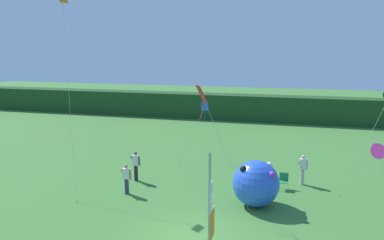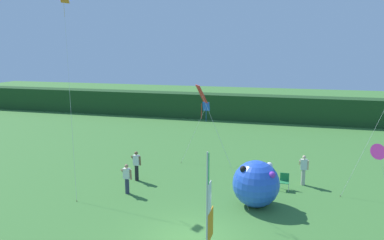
{
  "view_description": "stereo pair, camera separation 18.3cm",
  "coord_description": "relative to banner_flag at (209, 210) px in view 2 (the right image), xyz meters",
  "views": [
    {
      "loc": [
        3.49,
        -13.38,
        7.58
      ],
      "look_at": [
        -0.88,
        3.14,
        4.27
      ],
      "focal_mm": 34.7,
      "sensor_mm": 36.0,
      "label": 1
    },
    {
      "loc": [
        3.67,
        -13.33,
        7.58
      ],
      "look_at": [
        -0.88,
        3.14,
        4.27
      ],
      "focal_mm": 34.7,
      "sensor_mm": 36.0,
      "label": 2
    }
  ],
  "objects": [
    {
      "name": "ground_plane",
      "position": [
        -1.01,
        1.46,
        -2.01
      ],
      "size": [
        120.0,
        120.0,
        0.0
      ],
      "primitive_type": "plane",
      "color": "#3D7533"
    },
    {
      "name": "person_near_banner",
      "position": [
        3.41,
        8.94,
        -1.09
      ],
      "size": [
        0.55,
        0.48,
        1.72
      ],
      "color": "#B7B2A3",
      "rests_on": "ground"
    },
    {
      "name": "banner_flag",
      "position": [
        0.0,
        0.0,
        0.0
      ],
      "size": [
        0.06,
        1.03,
        4.2
      ],
      "color": "#B7B7BC",
      "rests_on": "ground"
    },
    {
      "name": "inflatable_balloon",
      "position": [
        1.12,
        5.36,
        -0.87
      ],
      "size": [
        2.28,
        2.28,
        2.28
      ],
      "color": "blue",
      "rests_on": "ground"
    },
    {
      "name": "person_mid_field",
      "position": [
        -5.6,
        5.15,
        -1.16
      ],
      "size": [
        0.55,
        0.48,
        1.61
      ],
      "color": "#2D334C",
      "rests_on": "ground"
    },
    {
      "name": "kite_red_diamond_2",
      "position": [
        -1.35,
        4.66,
        3.26
      ],
      "size": [
        2.71,
        0.78,
        5.93
      ],
      "color": "brown",
      "rests_on": "ground"
    },
    {
      "name": "folding_chair",
      "position": [
        2.41,
        7.97,
        -1.5
      ],
      "size": [
        0.51,
        0.51,
        0.89
      ],
      "color": "#BCBCC1",
      "rests_on": "ground"
    },
    {
      "name": "kite_magenta_delta_1",
      "position": [
        5.86,
        2.84,
        1.78
      ],
      "size": [
        1.63,
        2.81,
        4.12
      ],
      "color": "brown",
      "rests_on": "ground"
    },
    {
      "name": "distant_treeline",
      "position": [
        -1.01,
        27.57,
        -0.67
      ],
      "size": [
        80.0,
        2.4,
        2.68
      ],
      "primitive_type": "cube",
      "color": "#1E421E",
      "rests_on": "ground"
    },
    {
      "name": "kite_blue_diamond_0",
      "position": [
        -3.11,
        12.33,
        1.46
      ],
      "size": [
        1.64,
        1.47,
        4.02
      ],
      "color": "brown",
      "rests_on": "ground"
    },
    {
      "name": "person_far_left",
      "position": [
        -5.92,
        7.1,
        -1.08
      ],
      "size": [
        0.55,
        0.48,
        1.75
      ],
      "color": "black",
      "rests_on": "ground"
    },
    {
      "name": "kite_orange_diamond_4",
      "position": [
        -9.61,
        6.44,
        7.53
      ],
      "size": [
        2.42,
        3.55,
        10.77
      ],
      "color": "brown",
      "rests_on": "ground"
    }
  ]
}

